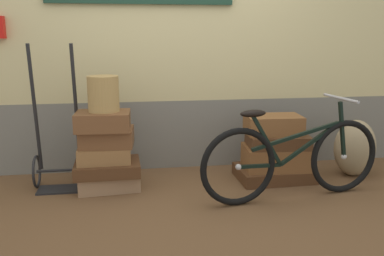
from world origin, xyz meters
The scene contains 15 objects.
ground centered at (0.00, 0.00, -0.03)m, with size 10.21×5.20×0.06m, color brown.
station_building centered at (0.01, 0.85, 1.26)m, with size 8.21×0.74×2.53m.
suitcase_0 centered at (-0.73, 0.26, 0.07)m, with size 0.54×0.41×0.15m, color #937051.
suitcase_1 centered at (-0.73, 0.22, 0.20)m, with size 0.57×0.41×0.11m, color #4C2D19.
suitcase_2 centered at (-0.75, 0.26, 0.32)m, with size 0.46×0.38×0.14m, color olive.
suitcase_3 centered at (-0.72, 0.26, 0.47)m, with size 0.46×0.34×0.16m, color brown.
suitcase_4 centered at (-0.75, 0.21, 0.63)m, with size 0.46×0.34×0.16m, color brown.
suitcase_5 centered at (0.84, 0.25, 0.06)m, with size 0.70×0.49×0.12m, color #4C2D19.
suitcase_6 centered at (0.86, 0.23, 0.22)m, with size 0.62×0.40×0.21m, color brown.
suitcase_7 centered at (0.86, 0.23, 0.39)m, with size 0.56×0.40×0.12m, color #4C2D19.
suitcase_8 centered at (0.82, 0.25, 0.54)m, with size 0.51×0.33×0.18m, color brown.
wicker_basket centered at (-0.74, 0.24, 0.87)m, with size 0.27×0.27×0.31m, color #A8844C.
luggage_trolley centered at (-1.17, 0.34, 0.29)m, with size 0.44×0.37×1.30m.
burlap_sack centered at (1.66, 0.24, 0.28)m, with size 0.41×0.34×0.56m, color #9E8966.
bicycle centered at (0.82, -0.24, 0.35)m, with size 1.64×0.46×0.86m.
Camera 1 is at (-0.52, -3.45, 1.38)m, focal length 39.25 mm.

